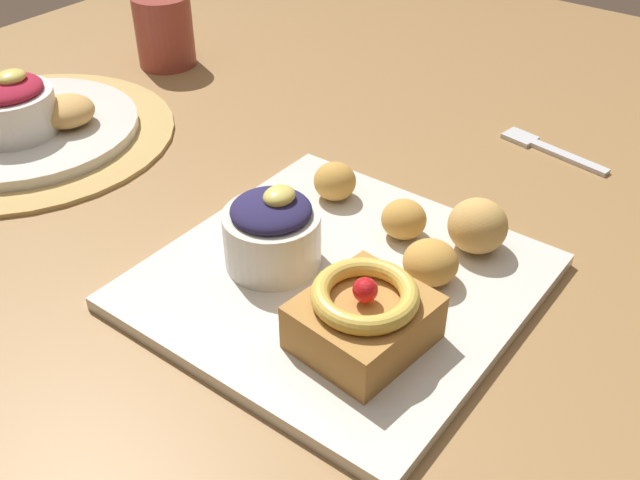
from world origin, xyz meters
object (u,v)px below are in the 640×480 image
fritter_extra (404,219)px  back_pastry (66,111)px  coffee_mug (164,31)px  fritter_back (431,262)px  back_plate (25,129)px  fork (547,148)px  front_plate (339,281)px  fritter_middle (335,181)px  cake_slice (364,316)px  fritter_front (478,226)px  back_ramekin (10,106)px  berry_ramekin (272,232)px

fritter_extra → back_pastry: size_ratio=0.65×
fritter_extra → coffee_mug: (0.16, 0.47, 0.02)m
fritter_back → back_plate: (-0.04, 0.50, -0.02)m
fritter_extra → fork: (0.24, -0.03, -0.03)m
fritter_extra → back_plate: bearing=100.3°
front_plate → coffee_mug: bearing=62.3°
fritter_middle → back_pastry: bearing=101.3°
cake_slice → fritter_front: bearing=-4.5°
cake_slice → fritter_extra: cake_slice is taller
fritter_back → back_plate: size_ratio=0.18×
fritter_back → coffee_mug: 0.56m
back_ramekin → coffee_mug: 0.26m
berry_ramekin → back_pastry: (0.05, 0.34, -0.01)m
fritter_back → fritter_extra: 0.06m
back_ramekin → fork: back_ramekin is taller
cake_slice → coffee_mug: (0.29, 0.52, 0.01)m
front_plate → berry_ramekin: (-0.02, 0.06, 0.04)m
back_plate → back_ramekin: (-0.01, -0.01, 0.04)m
berry_ramekin → back_ramekin: size_ratio=0.85×
fork → fritter_extra: bearing=91.8°
cake_slice → fritter_middle: bearing=42.2°
fritter_middle → coffee_mug: coffee_mug is taller
front_plate → fritter_extra: fritter_extra is taller
front_plate → fork: 0.33m
fritter_back → back_plate: fritter_back is taller
back_plate → fork: back_plate is taller
berry_ramekin → front_plate: bearing=-71.7°
back_ramekin → berry_ramekin: bearing=-90.5°
fork → back_pastry: bearing=43.6°
berry_ramekin → back_plate: size_ratio=0.33×
cake_slice → back_pastry: 0.46m
fritter_middle → back_pastry: same height
back_ramekin → back_pastry: back_ramekin is taller
fritter_front → fritter_back: 0.06m
back_pastry → fork: size_ratio=0.49×
fritter_extra → back_pastry: (-0.05, 0.41, 0.00)m
cake_slice → berry_ramekin: bearing=73.5°
back_plate → fork: size_ratio=1.98×
fritter_front → fritter_middle: bearing=93.1°
cake_slice → coffee_mug: size_ratio=1.10×
cake_slice → fritter_middle: 0.20m
fritter_front → back_plate: (-0.10, 0.51, -0.02)m
fritter_front → fritter_middle: (-0.01, 0.15, -0.01)m
cake_slice → fritter_front: (0.15, -0.01, -0.00)m
back_pastry → coffee_mug: size_ratio=0.67×
front_plate → fritter_back: (0.04, -0.06, 0.02)m
fritter_extra → back_pastry: bearing=97.1°
fork → front_plate: bearing=91.7°
front_plate → coffee_mug: coffee_mug is taller
cake_slice → berry_ramekin: berry_ramekin is taller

